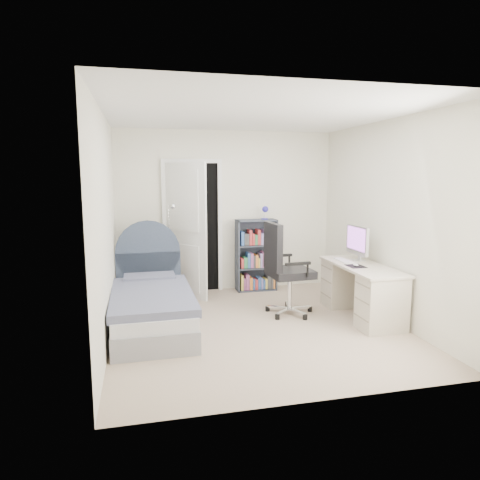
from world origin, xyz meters
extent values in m
cube|color=gray|center=(0.00, 0.00, -0.03)|extent=(3.40, 3.60, 0.05)
cube|color=white|center=(0.00, 0.00, 2.52)|extent=(3.40, 3.60, 0.05)
cube|color=silver|center=(0.00, 1.82, 1.25)|extent=(3.40, 0.05, 2.50)
cube|color=silver|center=(0.00, -1.82, 1.25)|extent=(3.40, 0.05, 2.50)
cube|color=silver|center=(-1.72, 0.00, 1.25)|extent=(0.05, 3.60, 2.50)
cube|color=silver|center=(1.72, 0.00, 1.25)|extent=(0.05, 3.60, 2.50)
cube|color=black|center=(-0.55, 1.80, 1.00)|extent=(0.80, 0.01, 2.00)
cube|color=white|center=(-0.98, 1.77, 1.00)|extent=(0.06, 0.06, 2.00)
cube|color=white|center=(-0.12, 1.77, 1.00)|extent=(0.06, 0.06, 2.00)
cube|color=white|center=(-0.55, 1.77, 2.03)|extent=(0.92, 0.06, 0.06)
cube|color=white|center=(-0.69, 1.47, 1.00)|extent=(0.55, 0.63, 2.00)
cube|color=gray|center=(-1.23, 0.23, 0.12)|extent=(0.92, 1.89, 0.24)
cube|color=silver|center=(-1.23, 0.23, 0.31)|extent=(0.90, 1.85, 0.15)
cube|color=slate|center=(-1.23, 0.14, 0.42)|extent=(0.95, 1.61, 0.09)
cube|color=slate|center=(-1.24, 0.91, 0.44)|extent=(0.67, 0.38, 0.11)
cube|color=#374256|center=(-1.24, 1.21, 0.38)|extent=(0.89, 0.07, 0.75)
cylinder|color=#374256|center=(-1.24, 1.21, 0.75)|extent=(0.89, 0.07, 0.89)
cylinder|color=#DBA786|center=(-1.23, 1.31, 0.27)|extent=(0.04, 0.04, 0.54)
cylinder|color=#DBA786|center=(-1.23, 1.68, 0.27)|extent=(0.04, 0.04, 0.54)
cylinder|color=#DBA786|center=(-0.86, 1.31, 0.27)|extent=(0.04, 0.04, 0.54)
cylinder|color=#DBA786|center=(-0.86, 1.68, 0.27)|extent=(0.04, 0.04, 0.54)
cube|color=#DBA786|center=(-1.04, 1.50, 0.52)|extent=(0.43, 0.43, 0.03)
cube|color=#DBA786|center=(-1.04, 1.50, 0.19)|extent=(0.39, 0.39, 0.02)
cube|color=#B24C33|center=(-1.10, 1.50, 0.55)|extent=(0.17, 0.24, 0.03)
cube|color=#3F598C|center=(-1.10, 1.50, 0.58)|extent=(0.16, 0.23, 0.03)
cube|color=#D8CC7F|center=(-1.10, 1.50, 0.61)|extent=(0.15, 0.22, 0.03)
cylinder|color=silver|center=(-0.94, 1.34, 0.01)|extent=(0.20, 0.20, 0.02)
cylinder|color=silver|center=(-0.94, 1.34, 0.71)|extent=(0.02, 0.02, 1.40)
sphere|color=silver|center=(-0.88, 1.30, 1.38)|extent=(0.08, 0.08, 0.08)
cube|color=#3A4250|center=(0.13, 1.62, 0.56)|extent=(0.02, 0.27, 1.13)
cube|color=#3A4250|center=(0.74, 1.62, 0.56)|extent=(0.02, 0.27, 1.13)
cube|color=#3A4250|center=(0.43, 1.62, 1.12)|extent=(0.63, 0.27, 0.02)
cube|color=#3A4250|center=(0.43, 1.62, 0.01)|extent=(0.63, 0.27, 0.02)
cube|color=#3A4250|center=(0.43, 1.75, 0.56)|extent=(0.63, 0.01, 1.13)
cube|color=#3A4250|center=(0.43, 1.62, 0.36)|extent=(0.59, 0.25, 0.02)
cube|color=#3A4250|center=(0.43, 1.62, 0.72)|extent=(0.59, 0.25, 0.02)
cylinder|color=#29249C|center=(0.57, 1.62, 1.14)|extent=(0.11, 0.11, 0.02)
cylinder|color=silver|center=(0.57, 1.62, 1.21)|extent=(0.01, 0.01, 0.14)
sphere|color=#29249C|center=(0.57, 1.59, 1.29)|extent=(0.10, 0.10, 0.10)
cube|color=#D8BF4C|center=(0.18, 1.60, 0.15)|extent=(0.04, 0.19, 0.24)
cube|color=#994C7F|center=(0.22, 1.60, 0.12)|extent=(0.03, 0.19, 0.19)
cube|color=#994C7F|center=(0.27, 1.60, 0.15)|extent=(0.05, 0.19, 0.24)
cube|color=orange|center=(0.33, 1.60, 0.12)|extent=(0.05, 0.19, 0.19)
cube|color=#335999|center=(0.37, 1.60, 0.11)|extent=(0.03, 0.19, 0.17)
cube|color=#B23333|center=(0.42, 1.60, 0.11)|extent=(0.04, 0.19, 0.16)
cube|color=#335999|center=(0.47, 1.60, 0.12)|extent=(0.05, 0.19, 0.18)
cube|color=#7F72B2|center=(0.51, 1.60, 0.11)|extent=(0.02, 0.19, 0.17)
cube|color=#335999|center=(0.54, 1.60, 0.10)|extent=(0.03, 0.19, 0.14)
cube|color=#D8BF4C|center=(0.58, 1.60, 0.11)|extent=(0.03, 0.19, 0.16)
cube|color=#3F3F3F|center=(0.62, 1.60, 0.13)|extent=(0.05, 0.19, 0.21)
cube|color=#3F3F3F|center=(0.67, 1.60, 0.14)|extent=(0.03, 0.19, 0.22)
cube|color=orange|center=(0.70, 1.60, 0.15)|extent=(0.02, 0.19, 0.24)
cube|color=#B23333|center=(0.19, 1.60, 0.46)|extent=(0.04, 0.19, 0.15)
cube|color=#337F4C|center=(0.24, 1.60, 0.46)|extent=(0.05, 0.19, 0.17)
cube|color=#335999|center=(0.29, 1.60, 0.50)|extent=(0.04, 0.19, 0.24)
cube|color=#994C7F|center=(0.34, 1.60, 0.49)|extent=(0.04, 0.19, 0.23)
cube|color=#3F3F3F|center=(0.38, 1.60, 0.47)|extent=(0.03, 0.19, 0.19)
cube|color=orange|center=(0.42, 1.60, 0.48)|extent=(0.04, 0.19, 0.20)
cube|color=#D8BF4C|center=(0.46, 1.60, 0.45)|extent=(0.03, 0.19, 0.15)
cube|color=#7F72B2|center=(0.49, 1.60, 0.49)|extent=(0.03, 0.19, 0.22)
cube|color=#994C7F|center=(0.53, 1.60, 0.50)|extent=(0.04, 0.19, 0.24)
cube|color=#D8BF4C|center=(0.58, 1.60, 0.47)|extent=(0.04, 0.19, 0.18)
cube|color=orange|center=(0.62, 1.60, 0.48)|extent=(0.05, 0.19, 0.19)
cube|color=#994C7F|center=(0.67, 1.60, 0.47)|extent=(0.03, 0.19, 0.17)
cube|color=#3F3F3F|center=(0.70, 1.60, 0.47)|extent=(0.04, 0.19, 0.18)
cube|color=#335999|center=(0.19, 1.60, 0.85)|extent=(0.05, 0.19, 0.21)
cube|color=#3F3F3F|center=(0.23, 1.60, 0.83)|extent=(0.03, 0.19, 0.18)
cube|color=#3F3F3F|center=(0.27, 1.60, 0.83)|extent=(0.04, 0.19, 0.17)
cube|color=#B23333|center=(0.32, 1.60, 0.86)|extent=(0.04, 0.19, 0.23)
cube|color=#B23333|center=(0.36, 1.60, 0.83)|extent=(0.04, 0.19, 0.18)
cube|color=#337F4C|center=(0.41, 1.60, 0.82)|extent=(0.04, 0.19, 0.16)
cube|color=#B23333|center=(0.45, 1.60, 0.86)|extent=(0.05, 0.19, 0.23)
cube|color=#7F72B2|center=(0.51, 1.60, 0.83)|extent=(0.05, 0.19, 0.17)
cube|color=#7F72B2|center=(0.56, 1.60, 0.86)|extent=(0.04, 0.19, 0.23)
cube|color=#3F3F3F|center=(0.60, 1.60, 0.83)|extent=(0.04, 0.19, 0.17)
cube|color=#994C7F|center=(0.66, 1.60, 0.84)|extent=(0.05, 0.19, 0.19)
cube|color=#D8BF4C|center=(0.71, 1.60, 0.82)|extent=(0.04, 0.19, 0.16)
cube|color=beige|center=(1.40, 0.04, 0.67)|extent=(0.56, 1.40, 0.03)
cube|color=beige|center=(1.40, -0.45, 0.33)|extent=(0.52, 0.37, 0.65)
cube|color=beige|center=(1.40, 0.54, 0.33)|extent=(0.52, 0.37, 0.65)
cube|color=silver|center=(1.49, 0.32, 0.69)|extent=(0.15, 0.15, 0.01)
cube|color=silver|center=(1.52, 0.32, 0.79)|extent=(0.03, 0.06, 0.21)
cube|color=silver|center=(1.48, 0.32, 0.96)|extent=(0.04, 0.52, 0.37)
cube|color=#AE54CC|center=(1.45, 0.32, 0.98)|extent=(0.00, 0.47, 0.30)
cube|color=white|center=(1.29, 0.32, 0.69)|extent=(0.12, 0.37, 0.02)
cube|color=black|center=(1.29, -0.01, 0.68)|extent=(0.21, 0.24, 0.00)
ellipsoid|color=white|center=(1.29, -0.01, 0.70)|extent=(0.06, 0.09, 0.03)
cube|color=silver|center=(0.70, 0.38, 0.07)|extent=(0.31, 0.06, 0.03)
cylinder|color=black|center=(0.85, 0.39, 0.03)|extent=(0.07, 0.07, 0.07)
cube|color=silver|center=(0.59, 0.51, 0.07)|extent=(0.12, 0.31, 0.03)
cylinder|color=black|center=(0.63, 0.66, 0.03)|extent=(0.07, 0.07, 0.07)
cube|color=silver|center=(0.43, 0.45, 0.07)|extent=(0.29, 0.20, 0.03)
cylinder|color=black|center=(0.30, 0.53, 0.03)|extent=(0.07, 0.07, 0.07)
cube|color=silver|center=(0.44, 0.27, 0.07)|extent=(0.27, 0.23, 0.03)
cylinder|color=black|center=(0.32, 0.18, 0.03)|extent=(0.07, 0.07, 0.07)
cube|color=silver|center=(0.61, 0.23, 0.07)|extent=(0.16, 0.30, 0.03)
cylinder|color=black|center=(0.66, 0.09, 0.03)|extent=(0.07, 0.07, 0.07)
cylinder|color=silver|center=(0.55, 0.37, 0.30)|extent=(0.06, 0.06, 0.47)
cube|color=black|center=(0.55, 0.37, 0.55)|extent=(0.57, 0.57, 0.10)
cube|color=black|center=(0.31, 0.35, 0.91)|extent=(0.11, 0.49, 0.61)
cube|color=black|center=(0.55, 0.08, 0.73)|extent=(0.33, 0.07, 0.03)
cube|color=black|center=(0.51, 0.65, 0.73)|extent=(0.33, 0.07, 0.03)
camera|label=1|loc=(-1.32, -4.80, 1.81)|focal=32.00mm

